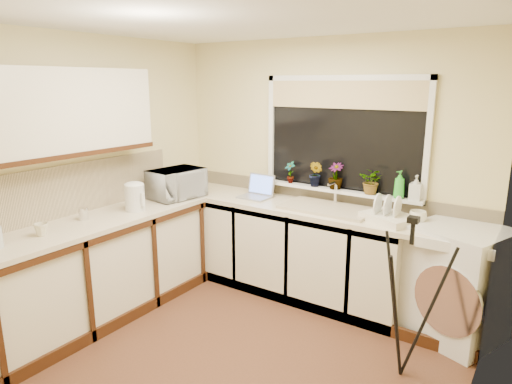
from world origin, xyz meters
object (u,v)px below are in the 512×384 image
at_px(plant_c, 336,176).
at_px(cup_back, 418,217).
at_px(washing_machine, 457,282).
at_px(plant_b, 316,174).
at_px(dish_rack, 389,218).
at_px(cup_left, 41,230).
at_px(soap_bottle_clear, 416,188).
at_px(laptop, 258,191).
at_px(tripod, 407,299).
at_px(steel_jar, 84,214).
at_px(plant_a, 290,172).
at_px(plant_d, 372,181).
at_px(microwave, 177,184).
at_px(kettle, 135,198).
at_px(soap_bottle_green, 399,185).

relative_size(plant_c, cup_back, 1.80).
relative_size(washing_machine, plant_b, 3.71).
relative_size(dish_rack, plant_b, 1.66).
xyz_separation_m(cup_back, cup_left, (-2.28, -1.91, -0.01)).
distance_m(soap_bottle_clear, cup_back, 0.29).
height_order(laptop, cup_left, laptop).
bearing_deg(tripod, dish_rack, 97.11).
bearing_deg(steel_jar, plant_c, 47.00).
relative_size(plant_a, cup_left, 2.11).
bearing_deg(dish_rack, cup_left, -115.07).
bearing_deg(soap_bottle_clear, cup_back, -66.82).
bearing_deg(plant_d, laptop, -170.92).
distance_m(microwave, plant_a, 1.15).
relative_size(laptop, plant_d, 1.31).
xyz_separation_m(steel_jar, microwave, (0.12, 1.00, 0.09)).
bearing_deg(microwave, steel_jar, 179.55).
bearing_deg(plant_d, kettle, -145.65).
distance_m(laptop, plant_a, 0.38).
height_order(kettle, plant_c, plant_c).
relative_size(plant_d, soap_bottle_green, 0.98).
bearing_deg(soap_bottle_clear, plant_a, -178.95).
distance_m(kettle, plant_d, 2.15).
relative_size(plant_d, cup_left, 2.29).
bearing_deg(tripod, kettle, 165.18).
xyz_separation_m(dish_rack, cup_left, (-2.07, -1.83, 0.02)).
relative_size(tripod, plant_a, 5.38).
bearing_deg(dish_rack, plant_b, -172.84).
distance_m(plant_a, soap_bottle_green, 1.09).
bearing_deg(soap_bottle_clear, steel_jar, -143.91).
relative_size(dish_rack, cup_left, 4.02).
xyz_separation_m(kettle, dish_rack, (2.03, 0.95, -0.09)).
distance_m(kettle, plant_a, 1.53).
height_order(laptop, plant_a, plant_a).
bearing_deg(microwave, dish_rack, -72.25).
xyz_separation_m(soap_bottle_clear, cup_back, (0.08, -0.20, -0.20)).
xyz_separation_m(steel_jar, plant_a, (1.06, 1.65, 0.21)).
distance_m(plant_d, cup_back, 0.55).
distance_m(washing_machine, plant_c, 1.38).
bearing_deg(soap_bottle_green, steel_jar, -142.74).
xyz_separation_m(tripod, cup_back, (-0.16, 0.76, 0.37)).
height_order(washing_machine, soap_bottle_green, soap_bottle_green).
xyz_separation_m(plant_a, plant_c, (0.49, 0.01, 0.02)).
bearing_deg(steel_jar, soap_bottle_green, 37.26).
xyz_separation_m(plant_c, soap_bottle_clear, (0.74, 0.01, -0.02)).
height_order(plant_b, soap_bottle_green, plant_b).
bearing_deg(plant_d, microwave, -159.78).
bearing_deg(kettle, tripod, 6.36).
xyz_separation_m(steel_jar, soap_bottle_clear, (2.29, 1.67, 0.20)).
height_order(washing_machine, laptop, laptop).
distance_m(steel_jar, soap_bottle_clear, 2.84).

